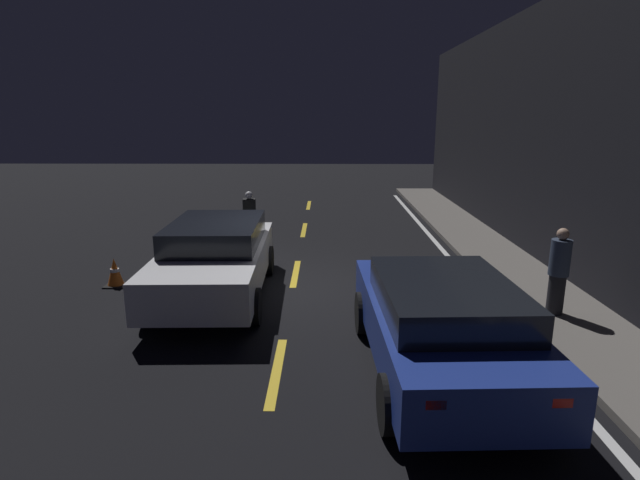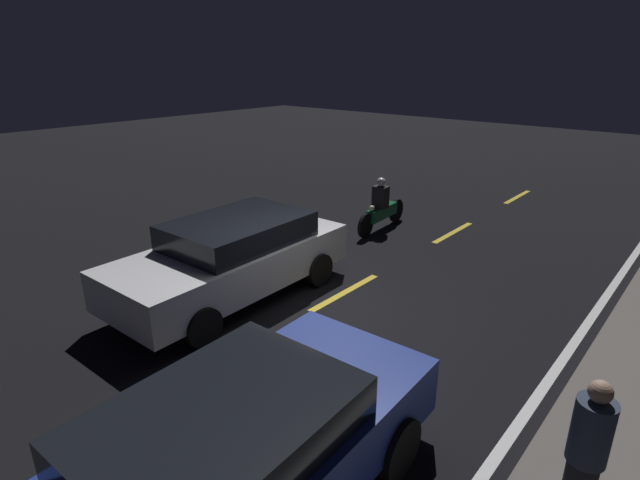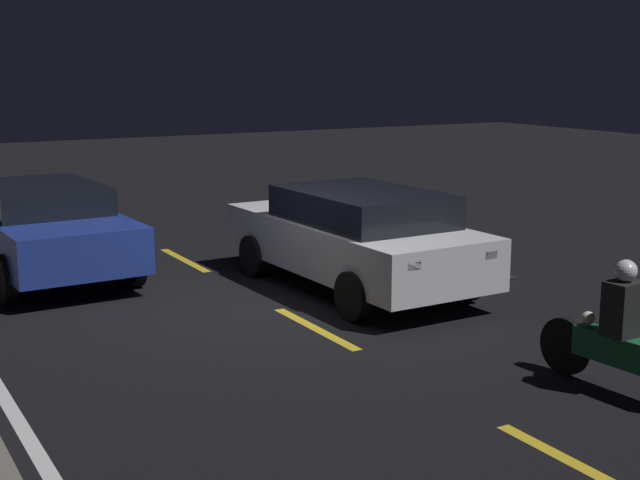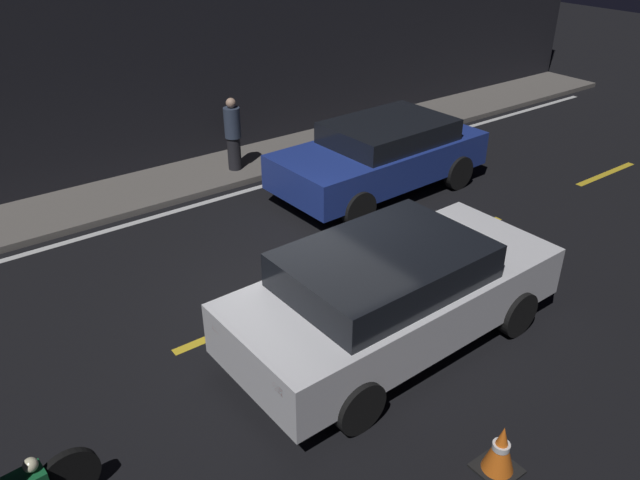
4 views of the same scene
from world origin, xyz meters
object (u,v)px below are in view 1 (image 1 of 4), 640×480
at_px(motorcycle, 250,218).
at_px(traffic_cone_near, 115,273).
at_px(pedestrian, 559,271).
at_px(sedan_blue, 441,321).
at_px(sedan_white, 216,257).

bearing_deg(motorcycle, traffic_cone_near, -30.73).
relative_size(motorcycle, pedestrian, 1.45).
distance_m(sedan_blue, pedestrian, 3.13).
xyz_separation_m(sedan_white, traffic_cone_near, (-0.54, -2.27, -0.50)).
xyz_separation_m(sedan_blue, pedestrian, (-1.93, 2.46, 0.12)).
bearing_deg(traffic_cone_near, motorcycle, 153.66).
height_order(sedan_white, traffic_cone_near, sedan_white).
height_order(sedan_blue, motorcycle, sedan_blue).
distance_m(motorcycle, traffic_cone_near, 4.97).
bearing_deg(sedan_white, motorcycle, 179.27).
bearing_deg(motorcycle, pedestrian, 41.12).
relative_size(sedan_blue, pedestrian, 2.87).
bearing_deg(sedan_white, traffic_cone_near, -104.87).
bearing_deg(pedestrian, sedan_blue, -51.82).
bearing_deg(traffic_cone_near, pedestrian, 78.58).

